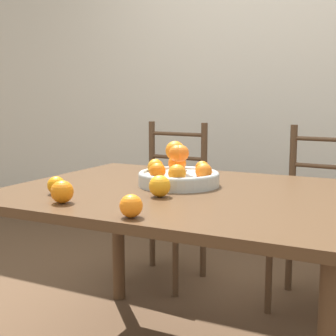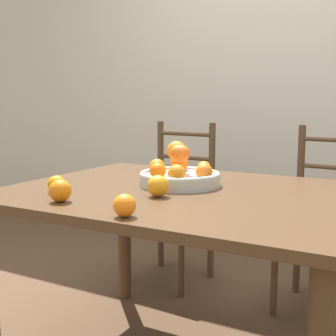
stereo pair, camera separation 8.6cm
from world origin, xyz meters
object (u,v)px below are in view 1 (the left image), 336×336
object	(u,v)px
fruit_bowl	(178,174)
chair_right	(318,224)
orange_loose_0	(131,206)
orange_loose_2	(62,192)
orange_loose_1	(160,186)
chair_left	(166,207)
orange_loose_3	(56,185)

from	to	relation	value
fruit_bowl	chair_right	distance (m)	0.98
orange_loose_0	orange_loose_2	bearing A→B (deg)	168.26
orange_loose_0	orange_loose_1	world-z (taller)	orange_loose_1
chair_right	chair_left	bearing A→B (deg)	-175.25
orange_loose_3	chair_left	size ratio (longest dim) A/B	0.07
fruit_bowl	chair_left	world-z (taller)	chair_left
fruit_bowl	chair_left	xyz separation A→B (m)	(-0.45, 0.79, -0.35)
fruit_bowl	orange_loose_2	bearing A→B (deg)	-114.49
orange_loose_0	orange_loose_3	bearing A→B (deg)	157.63
orange_loose_3	chair_right	xyz separation A→B (m)	(0.80, 1.16, -0.34)
fruit_bowl	orange_loose_0	xyz separation A→B (m)	(0.10, -0.55, -0.01)
fruit_bowl	orange_loose_1	size ratio (longest dim) A/B	4.17
orange_loose_2	chair_right	size ratio (longest dim) A/B	0.08
orange_loose_0	orange_loose_2	world-z (taller)	orange_loose_2
orange_loose_0	orange_loose_2	distance (m)	0.33
orange_loose_0	orange_loose_3	distance (m)	0.48
orange_loose_2	chair_right	xyz separation A→B (m)	(0.68, 1.27, -0.34)
fruit_bowl	orange_loose_3	size ratio (longest dim) A/B	4.97
fruit_bowl	chair_right	size ratio (longest dim) A/B	0.35
orange_loose_0	chair_left	world-z (taller)	chair_left
orange_loose_1	orange_loose_3	distance (m)	0.40
fruit_bowl	orange_loose_3	world-z (taller)	fruit_bowl
orange_loose_0	orange_loose_1	bearing A→B (deg)	101.34
chair_right	fruit_bowl	bearing A→B (deg)	-115.61
orange_loose_3	fruit_bowl	bearing A→B (deg)	47.15
orange_loose_2	chair_left	size ratio (longest dim) A/B	0.08
chair_right	orange_loose_0	bearing A→B (deg)	-100.45
fruit_bowl	orange_loose_2	xyz separation A→B (m)	(-0.22, -0.48, -0.01)
orange_loose_1	orange_loose_2	size ratio (longest dim) A/B	1.02
orange_loose_3	orange_loose_2	bearing A→B (deg)	-43.34
orange_loose_1	chair_right	distance (m)	1.16
fruit_bowl	orange_loose_1	xyz separation A→B (m)	(0.04, -0.24, -0.01)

